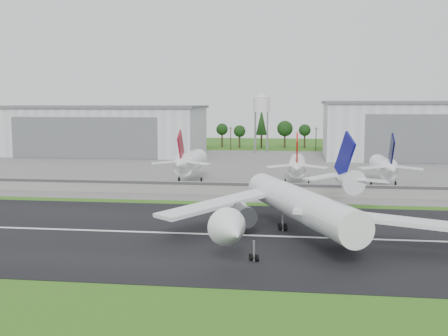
# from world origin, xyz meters

# --- Properties ---
(ground) EXTENTS (600.00, 600.00, 0.00)m
(ground) POSITION_xyz_m (0.00, 0.00, 0.00)
(ground) COLOR #1E5B15
(ground) RESTS_ON ground
(runway) EXTENTS (320.00, 60.00, 0.10)m
(runway) POSITION_xyz_m (0.00, 10.00, 0.05)
(runway) COLOR black
(runway) RESTS_ON ground
(runway_centerline) EXTENTS (220.00, 1.00, 0.02)m
(runway_centerline) POSITION_xyz_m (0.00, 10.00, 0.11)
(runway_centerline) COLOR white
(runway_centerline) RESTS_ON runway
(apron) EXTENTS (320.00, 150.00, 0.10)m
(apron) POSITION_xyz_m (0.00, 120.00, 0.05)
(apron) COLOR slate
(apron) RESTS_ON ground
(blast_fence) EXTENTS (240.00, 0.61, 3.50)m
(blast_fence) POSITION_xyz_m (0.00, 54.99, 1.81)
(blast_fence) COLOR gray
(blast_fence) RESTS_ON ground
(hangar_west) EXTENTS (97.00, 44.00, 23.20)m
(hangar_west) POSITION_xyz_m (-80.00, 164.92, 11.63)
(hangar_west) COLOR silver
(hangar_west) RESTS_ON ground
(hangar_east) EXTENTS (102.00, 47.00, 25.20)m
(hangar_east) POSITION_xyz_m (75.00, 164.92, 12.63)
(hangar_east) COLOR silver
(hangar_east) RESTS_ON ground
(water_tower) EXTENTS (8.40, 8.40, 29.40)m
(water_tower) POSITION_xyz_m (-5.00, 185.00, 24.55)
(water_tower) COLOR #99999E
(water_tower) RESTS_ON ground
(utility_poles) EXTENTS (230.00, 3.00, 12.00)m
(utility_poles) POSITION_xyz_m (0.00, 200.00, 0.00)
(utility_poles) COLOR black
(utility_poles) RESTS_ON ground
(treeline) EXTENTS (320.00, 16.00, 22.00)m
(treeline) POSITION_xyz_m (0.00, 215.00, 0.00)
(treeline) COLOR black
(treeline) RESTS_ON ground
(main_airliner) EXTENTS (53.12, 57.15, 18.17)m
(main_airliner) POSITION_xyz_m (14.02, 9.60, 4.89)
(main_airliner) COLOR white
(main_airliner) RESTS_ON runway
(parked_jet_red_a) EXTENTS (7.36, 31.29, 16.89)m
(parked_jet_red_a) POSITION_xyz_m (-19.40, 76.59, 6.37)
(parked_jet_red_a) COLOR white
(parked_jet_red_a) RESTS_ON ground
(parked_jet_red_b) EXTENTS (7.36, 31.29, 16.35)m
(parked_jet_red_b) POSITION_xyz_m (13.33, 76.50, 5.86)
(parked_jet_red_b) COLOR white
(parked_jet_red_b) RESTS_ON ground
(parked_jet_navy) EXTENTS (7.36, 31.29, 16.40)m
(parked_jet_navy) POSITION_xyz_m (38.62, 76.51, 5.91)
(parked_jet_navy) COLOR white
(parked_jet_navy) RESTS_ON ground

